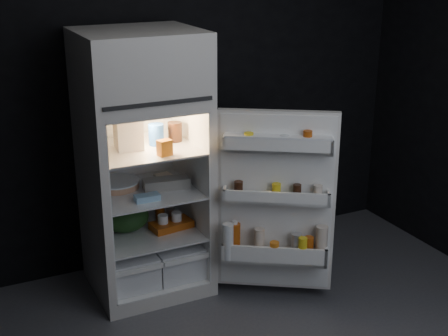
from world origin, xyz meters
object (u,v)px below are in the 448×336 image
egg_carton (166,183)px  yogurt_tray (171,225)px  milk_jug (128,131)px  fridge_door (276,206)px  refrigerator (142,155)px

egg_carton → yogurt_tray: 0.31m
milk_jug → yogurt_tray: (0.26, -0.05, -0.69)m
fridge_door → milk_jug: bearing=145.6°
yogurt_tray → egg_carton: bearing=171.3°
milk_jug → egg_carton: 0.45m
fridge_door → yogurt_tray: 0.77m
refrigerator → egg_carton: size_ratio=5.78×
egg_carton → yogurt_tray: size_ratio=1.09×
refrigerator → milk_jug: refrigerator is taller
fridge_door → yogurt_tray: bearing=137.2°
fridge_door → egg_carton: size_ratio=3.96×
refrigerator → fridge_door: refrigerator is taller
egg_carton → refrigerator: bearing=157.9°
fridge_door → yogurt_tray: fridge_door is taller
refrigerator → yogurt_tray: size_ratio=6.29×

